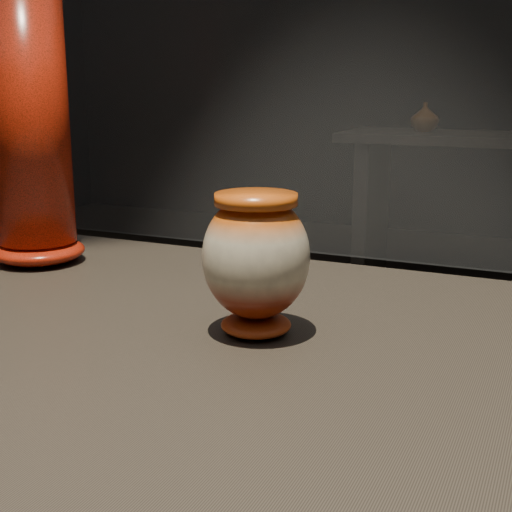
{
  "coord_description": "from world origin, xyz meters",
  "views": [
    {
      "loc": [
        0.31,
        -0.64,
        1.18
      ],
      "look_at": [
        0.0,
        0.05,
        0.99
      ],
      "focal_mm": 50.0,
      "sensor_mm": 36.0,
      "label": 1
    }
  ],
  "objects": [
    {
      "name": "back_vase_left",
      "position": [
        -0.48,
        3.38,
        0.98
      ],
      "size": [
        0.18,
        0.18,
        0.16
      ],
      "primitive_type": "imported",
      "rotation": [
        0.0,
        0.0,
        6.12
      ],
      "color": "brown",
      "rests_on": "back_shelf"
    },
    {
      "name": "tall_vase",
      "position": [
        -0.44,
        0.21,
        1.11
      ],
      "size": [
        0.17,
        0.17,
        0.44
      ],
      "rotation": [
        0.0,
        0.0,
        0.28
      ],
      "color": "red",
      "rests_on": "display_plinth"
    },
    {
      "name": "main_vase",
      "position": [
        0.0,
        0.05,
        0.99
      ],
      "size": [
        0.16,
        0.16,
        0.16
      ],
      "rotation": [
        0.0,
        0.0,
        -0.42
      ],
      "color": "maroon",
      "rests_on": "display_plinth"
    }
  ]
}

